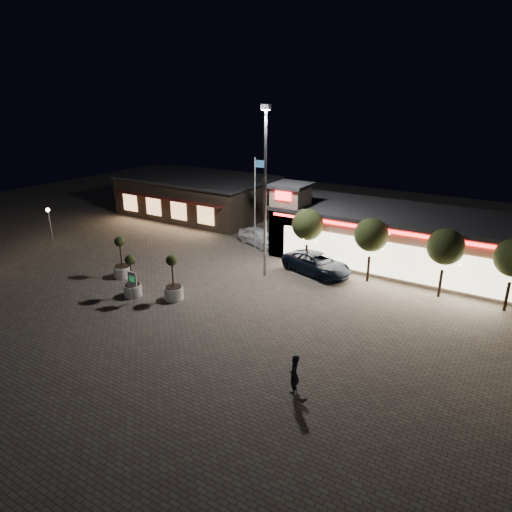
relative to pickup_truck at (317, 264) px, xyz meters
The scene contains 17 objects.
ground 11.69m from the pickup_truck, 116.18° to the right, with size 90.00×90.00×0.00m, color #686054.
retail_building 7.05m from the pickup_truck, 50.81° to the left, with size 20.40×8.40×6.10m.
restaurant_building 21.42m from the pickup_truck, 153.59° to the left, with size 16.40×11.00×4.30m.
floodlight_pole 7.41m from the pickup_truck, 141.89° to the right, with size 0.60×0.40×12.38m.
flagpole 8.47m from the pickup_truck, 160.24° to the left, with size 0.95×0.10×8.00m.
lamp_post_west 24.09m from the pickup_truck, 164.39° to the right, with size 0.36×0.36×3.48m.
string_tree_a 3.05m from the pickup_truck, 155.07° to the left, with size 2.42×2.42×4.79m.
string_tree_b 4.78m from the pickup_truck, ahead, with size 2.42×2.42×4.79m.
string_tree_c 9.29m from the pickup_truck, ahead, with size 2.42×2.42×4.79m.
pickup_truck is the anchor object (origin of this frame).
white_sedan 8.15m from the pickup_truck, 154.30° to the left, with size 1.84×4.58×1.56m, color white.
pedestrian 15.01m from the pickup_truck, 69.16° to the right, with size 0.70×0.46×1.91m, color black.
dog 15.85m from the pickup_truck, 67.42° to the right, with size 0.48×0.17×0.26m.
planter_left 14.66m from the pickup_truck, 145.02° to the right, with size 1.30×1.30×3.19m.
planter_mid 13.66m from the pickup_truck, 130.57° to the right, with size 1.21×1.21×2.96m.
planter_right 11.16m from the pickup_truck, 123.63° to the right, with size 1.27×1.27×3.13m.
valet_sign 13.73m from the pickup_truck, 125.35° to the right, with size 0.73×0.10×2.21m.
Camera 1 is at (18.41, -19.58, 13.11)m, focal length 32.00 mm.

